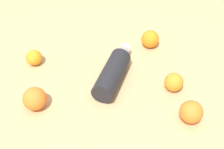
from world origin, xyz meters
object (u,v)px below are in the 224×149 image
orange_0 (150,39)px  orange_2 (35,99)px  orange_3 (174,82)px  orange_4 (191,112)px  orange_1 (34,58)px  water_bottle (114,70)px

orange_0 → orange_2: (0.28, 0.44, 0.00)m
orange_3 → orange_4: bearing=122.3°
orange_3 → orange_2: bearing=28.9°
orange_1 → orange_3: orange_3 is taller
orange_3 → orange_4: 0.14m
orange_0 → orange_3: orange_0 is taller
orange_2 → orange_3: 0.47m
orange_1 → orange_3: 0.53m
orange_0 → orange_3: (-0.14, 0.22, -0.00)m
water_bottle → orange_3: 0.22m
orange_0 → orange_1: orange_0 is taller
orange_2 → orange_4: (-0.49, -0.11, -0.00)m
orange_0 → orange_4: size_ratio=0.97×
orange_0 → orange_2: size_ratio=0.92×
orange_2 → orange_4: bearing=-167.3°
water_bottle → orange_4: size_ratio=3.71×
orange_1 → orange_4: 0.61m
orange_3 → water_bottle: bearing=3.8°
orange_4 → orange_0: bearing=-57.7°
orange_1 → orange_2: size_ratio=0.78×
orange_0 → water_bottle: bearing=71.1°
water_bottle → orange_0: bearing=-18.7°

